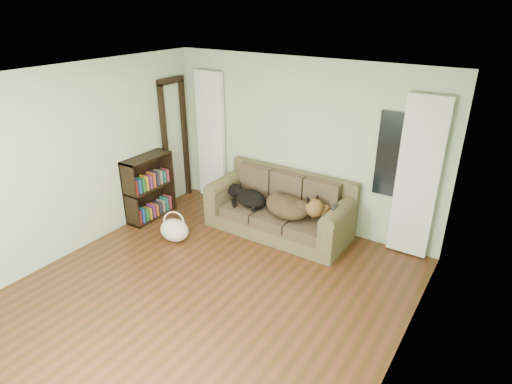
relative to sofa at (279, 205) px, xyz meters
The scene contains 15 objects.
floor 2.03m from the sofa, 88.24° to the right, with size 5.00×5.00×0.00m, color #3C260F.
ceiling 2.92m from the sofa, 88.24° to the right, with size 5.00×5.00×0.00m, color white.
wall_back 1.00m from the sofa, 83.41° to the left, with size 4.50×0.04×2.60m, color #B0C19E.
wall_left 3.07m from the sofa, 137.95° to the right, with size 0.04×5.00×2.60m, color #B0C19E.
wall_right 3.16m from the sofa, 40.52° to the right, with size 0.04×5.00×2.60m, color #B0C19E.
curtain_left 1.84m from the sofa, 164.81° to the left, with size 0.55×0.08×2.25m, color white.
curtain_right 2.04m from the sofa, 13.45° to the left, with size 0.55×0.08×2.25m, color white.
window_pane 1.85m from the sofa, 18.14° to the left, with size 0.50×0.03×1.20m, color black.
door_casing 2.22m from the sofa, behind, with size 0.07×0.60×2.10m, color black.
sofa is the anchor object (origin of this frame).
dog_black_lab 0.50m from the sofa, behind, with size 0.58×0.41×0.25m, color black.
dog_shepherd 0.24m from the sofa, 13.15° to the right, with size 0.77×0.54×0.34m, color black.
tv_remote 1.00m from the sofa, ahead, with size 0.05×0.19×0.02m, color black.
tote_bag 1.63m from the sofa, 136.96° to the right, with size 0.46×0.36×0.34m, color beige.
bookshelf 2.16m from the sofa, 160.31° to the right, with size 0.32×0.85×1.06m, color black.
Camera 1 is at (2.86, -3.16, 3.34)m, focal length 30.00 mm.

